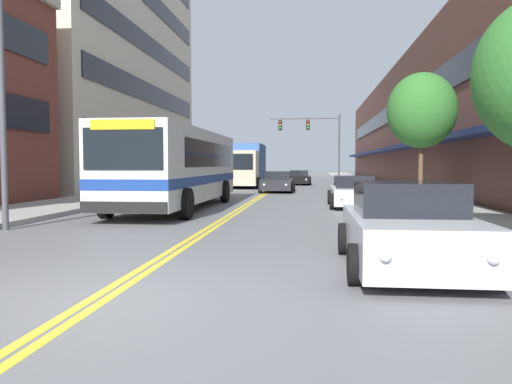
{
  "coord_description": "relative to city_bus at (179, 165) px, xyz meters",
  "views": [
    {
      "loc": [
        2.71,
        -6.08,
        1.74
      ],
      "look_at": [
        -0.32,
        21.16,
        0.21
      ],
      "focal_mm": 35.0,
      "sensor_mm": 36.0,
      "label": 1
    }
  ],
  "objects": [
    {
      "name": "car_red_parked_left_far",
      "position": [
        -1.82,
        10.51,
        -1.06
      ],
      "size": [
        2.16,
        4.76,
        1.42
      ],
      "color": "maroon",
      "rests_on": "ground_plane"
    },
    {
      "name": "car_black_moving_second",
      "position": [
        4.19,
        23.43,
        -1.14
      ],
      "size": [
        2.04,
        4.59,
        1.22
      ],
      "color": "black",
      "rests_on": "ground_plane"
    },
    {
      "name": "car_white_parked_right_mid",
      "position": [
        6.94,
        1.29,
        -1.13
      ],
      "size": [
        2.01,
        4.3,
        1.27
      ],
      "color": "white",
      "rests_on": "ground_plane"
    },
    {
      "name": "ground_plane",
      "position": [
        2.51,
        23.79,
        -1.72
      ],
      "size": [
        240.0,
        240.0,
        0.0
      ],
      "primitive_type": "plane",
      "color": "slate"
    },
    {
      "name": "car_dark_grey_parked_left_near",
      "position": [
        -1.9,
        16.84,
        -1.13
      ],
      "size": [
        2.06,
        4.79,
        1.24
      ],
      "color": "#38383D",
      "rests_on": "ground_plane"
    },
    {
      "name": "sidewalk_right",
      "position": [
        9.79,
        23.79,
        -1.64
      ],
      "size": [
        3.56,
        106.0,
        0.16
      ],
      "color": "#9E9B96",
      "rests_on": "ground_plane"
    },
    {
      "name": "city_bus",
      "position": [
        0.0,
        0.0,
        0.0
      ],
      "size": [
        2.92,
        11.61,
        3.03
      ],
      "color": "silver",
      "rests_on": "ground_plane"
    },
    {
      "name": "traffic_signal_mast",
      "position": [
        5.51,
        26.58,
        2.76
      ],
      "size": [
        6.39,
        0.38,
        6.26
      ],
      "color": "#47474C",
      "rests_on": "ground_plane"
    },
    {
      "name": "street_tree_right_mid",
      "position": [
        9.14,
        -0.79,
        1.93
      ],
      "size": [
        2.44,
        2.44,
        4.84
      ],
      "color": "brown",
      "rests_on": "sidewalk_right"
    },
    {
      "name": "storefront_row_right",
      "position": [
        15.8,
        23.79,
        3.14
      ],
      "size": [
        9.1,
        68.0,
        9.71
      ],
      "color": "brown",
      "rests_on": "ground_plane"
    },
    {
      "name": "fire_hydrant",
      "position": [
        8.46,
        -4.19,
        -1.15
      ],
      "size": [
        0.33,
        0.25,
        0.82
      ],
      "color": "yellow",
      "rests_on": "sidewalk_right"
    },
    {
      "name": "office_tower_left",
      "position": [
        -12.79,
        17.56,
        10.55
      ],
      "size": [
        12.08,
        25.23,
        24.54
      ],
      "color": "beige",
      "rests_on": "ground_plane"
    },
    {
      "name": "street_lamp_left_near",
      "position": [
        -2.43,
        -7.03,
        2.86
      ],
      "size": [
        2.5,
        0.28,
        7.62
      ],
      "color": "#47474C",
      "rests_on": "ground_plane"
    },
    {
      "name": "sidewalk_left",
      "position": [
        -4.77,
        23.79,
        -1.64
      ],
      "size": [
        3.56,
        106.0,
        0.16
      ],
      "color": "#9E9B96",
      "rests_on": "ground_plane"
    },
    {
      "name": "car_silver_parked_right_foreground",
      "position": [
        6.82,
        -10.82,
        -1.06
      ],
      "size": [
        2.14,
        4.15,
        1.44
      ],
      "color": "#B7B7BC",
      "rests_on": "ground_plane"
    },
    {
      "name": "box_truck",
      "position": [
        0.24,
        18.2,
        -0.05
      ],
      "size": [
        2.77,
        7.36,
        3.27
      ],
      "color": "beige",
      "rests_on": "ground_plane"
    },
    {
      "name": "car_charcoal_moving_lead",
      "position": [
        3.11,
        11.86,
        -1.11
      ],
      "size": [
        2.11,
        4.19,
        1.3
      ],
      "color": "#232328",
      "rests_on": "ground_plane"
    },
    {
      "name": "centre_line",
      "position": [
        2.51,
        23.79,
        -1.71
      ],
      "size": [
        0.34,
        106.0,
        0.01
      ],
      "color": "yellow",
      "rests_on": "ground_plane"
    }
  ]
}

